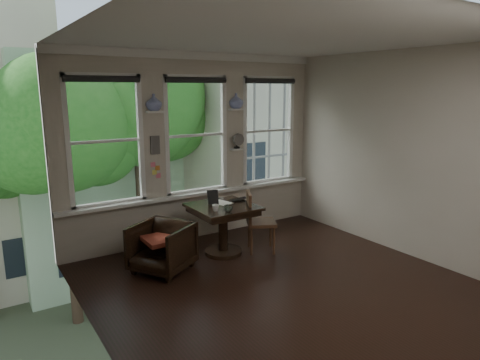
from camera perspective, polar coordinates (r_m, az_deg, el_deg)
ground at (r=5.61m, az=5.31°, el=-13.73°), size 4.50×4.50×0.00m
ceiling at (r=5.08m, az=6.00°, el=18.38°), size 4.50×4.50×0.00m
wall_back at (r=7.01m, az=-5.97°, el=4.33°), size 4.50×0.00×4.50m
wall_front at (r=3.71m, az=27.96°, el=-3.98°), size 4.50×0.00×4.50m
wall_left at (r=4.14m, az=-19.44°, el=-1.68°), size 0.00×4.50×4.50m
wall_right at (r=6.76m, az=20.71°, el=3.33°), size 0.00×4.50×4.50m
window_left at (r=6.46m, az=-17.55°, el=4.97°), size 1.10×0.12×1.90m
window_center at (r=6.99m, az=-6.00°, el=5.95°), size 1.10×0.12×1.90m
window_right at (r=7.75m, az=3.63°, el=6.59°), size 1.10×0.12×1.90m
shelf_left at (r=6.56m, az=-11.37°, el=8.90°), size 0.26×0.16×0.03m
shelf_right at (r=7.23m, az=-0.52°, el=9.40°), size 0.26×0.16×0.03m
intercom at (r=6.64m, az=-11.29°, el=4.60°), size 0.14×0.06×0.28m
sticky_notes at (r=6.69m, az=-11.19°, el=1.63°), size 0.16×0.01×0.24m
desk_fan at (r=7.26m, az=-0.43°, el=4.90°), size 0.20×0.20×0.24m
vase_left at (r=6.56m, az=-11.42°, el=10.11°), size 0.24×0.24×0.25m
vase_right at (r=7.23m, az=-0.52°, el=10.50°), size 0.24×0.24×0.25m
table at (r=6.43m, az=-2.27°, el=-6.64°), size 0.90×0.90×0.75m
armchair_left at (r=5.94m, az=-10.37°, el=-8.84°), size 1.00×1.00×0.67m
cushion_red at (r=5.90m, az=-10.41°, el=-7.80°), size 0.45×0.45×0.06m
side_chair_right at (r=6.52m, az=2.86°, el=-5.60°), size 0.57×0.57×0.92m
laptop at (r=6.57m, az=0.12°, el=-2.69°), size 0.33×0.23×0.03m
mug at (r=6.03m, az=-3.27°, el=-3.73°), size 0.12×0.12×0.09m
drinking_glass at (r=5.98m, az=-1.57°, el=-3.84°), size 0.15×0.15×0.10m
tablet at (r=6.35m, az=-3.63°, el=-2.33°), size 0.17×0.11×0.22m
papers at (r=6.47m, az=-2.48°, el=-3.03°), size 0.29×0.35×0.00m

